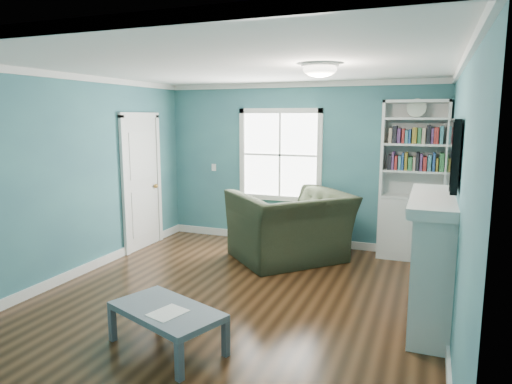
% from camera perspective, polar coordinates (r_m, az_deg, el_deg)
% --- Properties ---
extents(floor, '(5.00, 5.00, 0.00)m').
position_cam_1_polar(floor, '(5.40, -2.49, -13.14)').
color(floor, black).
rests_on(floor, ground).
extents(room_walls, '(5.00, 5.00, 5.00)m').
position_cam_1_polar(room_walls, '(5.01, -2.62, 3.81)').
color(room_walls, '#346070').
rests_on(room_walls, ground).
extents(trim, '(4.50, 5.00, 2.60)m').
position_cam_1_polar(trim, '(5.05, -2.59, -0.08)').
color(trim, white).
rests_on(trim, ground).
extents(window, '(1.40, 0.06, 1.50)m').
position_cam_1_polar(window, '(7.44, 3.01, 4.64)').
color(window, white).
rests_on(window, room_walls).
extents(bookshelf, '(0.90, 0.35, 2.31)m').
position_cam_1_polar(bookshelf, '(6.96, 18.89, -0.57)').
color(bookshelf, silver).
rests_on(bookshelf, ground).
extents(fireplace, '(0.44, 1.58, 1.30)m').
position_cam_1_polar(fireplace, '(4.97, 21.23, -8.00)').
color(fireplace, black).
rests_on(fireplace, ground).
extents(tv, '(0.06, 1.10, 0.65)m').
position_cam_1_polar(tv, '(4.78, 23.46, 4.50)').
color(tv, black).
rests_on(tv, fireplace).
extents(door, '(0.12, 0.98, 2.17)m').
position_cam_1_polar(door, '(7.38, -14.08, 1.38)').
color(door, silver).
rests_on(door, ground).
extents(ceiling_fixture, '(0.38, 0.38, 0.15)m').
position_cam_1_polar(ceiling_fixture, '(4.81, 8.00, 15.04)').
color(ceiling_fixture, white).
rests_on(ceiling_fixture, room_walls).
extents(light_switch, '(0.08, 0.01, 0.12)m').
position_cam_1_polar(light_switch, '(7.92, -5.29, 3.08)').
color(light_switch, white).
rests_on(light_switch, room_walls).
extents(recliner, '(1.78, 1.79, 1.34)m').
position_cam_1_polar(recliner, '(6.58, 4.32, -2.88)').
color(recliner, black).
rests_on(recliner, ground).
extents(coffee_table, '(1.18, 0.90, 0.38)m').
position_cam_1_polar(coffee_table, '(4.30, -11.12, -14.67)').
color(coffee_table, '#525762').
rests_on(coffee_table, ground).
extents(paper_sheet, '(0.32, 0.37, 0.00)m').
position_cam_1_polar(paper_sheet, '(4.18, -10.98, -14.61)').
color(paper_sheet, white).
rests_on(paper_sheet, coffee_table).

